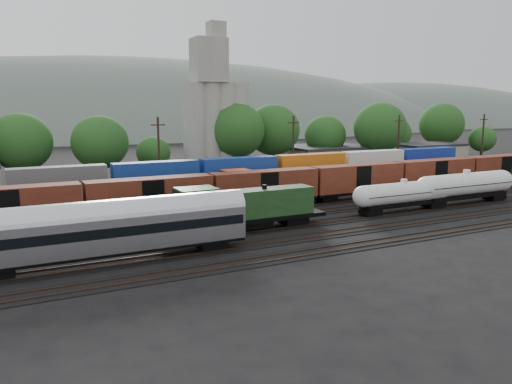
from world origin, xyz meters
name	(u,v)px	position (x,y,z in m)	size (l,w,h in m)	color
ground	(301,214)	(0.00, 0.00, 0.00)	(600.00, 600.00, 0.00)	black
tracks	(301,214)	(0.00, 0.00, 0.05)	(180.00, 33.20, 0.20)	black
green_locomotive	(237,208)	(-11.20, -5.00, 2.82)	(18.83, 3.32, 4.98)	black
tank_car_a	(403,194)	(12.33, -5.00, 2.45)	(15.60, 2.79, 4.09)	silver
tank_car_b	(466,185)	(23.73, -5.00, 2.75)	(17.71, 3.17, 4.64)	silver
passenger_coach	(113,227)	(-25.30, -10.00, 3.33)	(23.95, 2.95, 5.44)	silver
orange_locomotive	(265,184)	(0.11, 10.00, 2.59)	(18.20, 3.03, 4.55)	black
boxcar_string	(265,186)	(-2.61, 5.00, 3.12)	(138.20, 2.90, 4.20)	black
container_wall	(171,183)	(-12.41, 15.00, 2.87)	(164.48, 2.60, 5.80)	black
grain_silo	(216,119)	(3.28, 36.00, 11.26)	(13.40, 5.00, 29.00)	#9B988E
industrial_sheds	(234,164)	(6.63, 35.25, 2.56)	(119.38, 17.26, 5.10)	#9E937F
tree_band	(206,135)	(0.94, 35.61, 8.22)	(160.51, 21.21, 14.48)	black
utility_poles	(230,152)	(0.00, 22.00, 6.21)	(122.20, 0.36, 12.00)	black
distant_hills	(109,163)	(23.92, 260.00, -20.56)	(860.00, 286.00, 130.00)	#59665B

